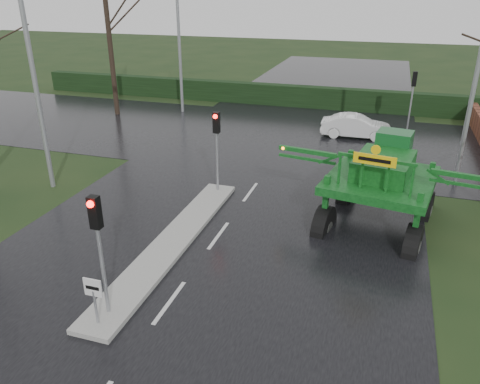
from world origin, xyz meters
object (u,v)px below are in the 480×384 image
(street_light_left_near, at_px, (35,46))
(street_light_right, at_px, (474,43))
(traffic_signal_mid, at_px, (217,135))
(white_sedan, at_px, (355,137))
(traffic_signal_far, at_px, (413,88))
(street_light_left_far, at_px, (182,21))
(crop_sprayer, at_px, (329,174))
(traffic_signal_near, at_px, (97,231))
(keep_left_sign, at_px, (94,294))

(street_light_left_near, bearing_deg, street_light_right, 20.11)
(traffic_signal_mid, bearing_deg, white_sedan, 63.90)
(traffic_signal_far, distance_m, street_light_left_far, 15.08)
(traffic_signal_far, bearing_deg, white_sedan, 41.20)
(traffic_signal_far, bearing_deg, crop_sprayer, 77.99)
(traffic_signal_near, relative_size, street_light_left_far, 0.35)
(keep_left_sign, xyz_separation_m, street_light_right, (9.49, 13.50, 4.93))
(traffic_signal_mid, relative_size, white_sedan, 0.89)
(traffic_signal_far, relative_size, street_light_left_far, 0.35)
(traffic_signal_near, relative_size, street_light_right, 0.35)
(traffic_signal_near, height_order, street_light_left_near, street_light_left_near)
(street_light_left_far, height_order, white_sedan, street_light_left_far)
(street_light_left_far, relative_size, crop_sprayer, 1.30)
(keep_left_sign, xyz_separation_m, traffic_signal_far, (7.80, 21.51, 1.53))
(crop_sprayer, bearing_deg, street_light_left_near, -170.84)
(traffic_signal_far, height_order, street_light_left_near, street_light_left_near)
(street_light_left_near, bearing_deg, street_light_left_far, 90.00)
(street_light_right, xyz_separation_m, white_sedan, (-4.62, 5.45, -5.99))
(street_light_left_near, xyz_separation_m, white_sedan, (11.77, 11.45, -5.99))
(keep_left_sign, relative_size, street_light_left_far, 0.14)
(keep_left_sign, distance_m, traffic_signal_near, 1.61)
(traffic_signal_far, distance_m, street_light_left_near, 20.58)
(street_light_left_far, distance_m, white_sedan, 13.45)
(traffic_signal_near, height_order, street_light_right, street_light_right)
(keep_left_sign, bearing_deg, traffic_signal_far, 70.07)
(traffic_signal_mid, bearing_deg, crop_sprayer, -18.47)
(street_light_left_near, relative_size, street_light_left_far, 1.00)
(street_light_right, bearing_deg, street_light_left_far, 153.98)
(keep_left_sign, distance_m, street_light_right, 17.23)
(traffic_signal_mid, distance_m, crop_sprayer, 5.09)
(traffic_signal_mid, distance_m, street_light_left_near, 7.83)
(street_light_left_near, xyz_separation_m, street_light_left_far, (0.00, 14.00, 0.00))
(street_light_left_far, bearing_deg, crop_sprayer, -50.36)
(crop_sprayer, bearing_deg, traffic_signal_far, 87.70)
(white_sedan, bearing_deg, traffic_signal_far, -51.23)
(white_sedan, bearing_deg, keep_left_sign, 163.14)
(keep_left_sign, bearing_deg, street_light_left_far, 107.78)
(traffic_signal_far, xyz_separation_m, crop_sprayer, (-3.00, -14.12, -0.54))
(traffic_signal_near, bearing_deg, crop_sprayer, 55.18)
(street_light_left_far, bearing_deg, street_light_left_near, -90.00)
(traffic_signal_near, bearing_deg, white_sedan, 75.20)
(traffic_signal_far, bearing_deg, street_light_left_far, 0.03)
(traffic_signal_near, relative_size, white_sedan, 0.89)
(white_sedan, bearing_deg, street_light_right, -142.17)
(traffic_signal_far, relative_size, white_sedan, 0.89)
(traffic_signal_far, height_order, crop_sprayer, crop_sprayer)
(traffic_signal_far, xyz_separation_m, white_sedan, (-2.92, -2.56, -2.59))
(keep_left_sign, relative_size, traffic_signal_far, 0.38)
(keep_left_sign, relative_size, street_light_left_near, 0.14)
(traffic_signal_near, bearing_deg, street_light_left_near, 134.53)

